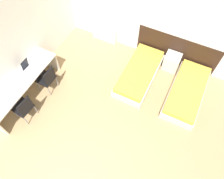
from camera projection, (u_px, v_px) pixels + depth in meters
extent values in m
cube|color=white|center=(146.00, 15.00, 5.88)|extent=(5.86, 0.05, 2.70)
cube|color=white|center=(18.00, 41.00, 5.36)|extent=(0.05, 5.58, 2.70)
cube|color=black|center=(176.00, 51.00, 6.33)|extent=(2.38, 0.03, 1.00)
cube|color=beige|center=(139.00, 75.00, 6.35)|extent=(0.87, 1.94, 0.22)
cube|color=gold|center=(140.00, 71.00, 6.19)|extent=(0.79, 1.86, 0.15)
cube|color=beige|center=(186.00, 93.00, 6.01)|extent=(0.87, 1.94, 0.22)
cube|color=gold|center=(188.00, 90.00, 5.85)|extent=(0.79, 1.86, 0.15)
cube|color=beige|center=(172.00, 62.00, 6.42)|extent=(0.44, 0.41, 0.52)
cube|color=silver|center=(104.00, 34.00, 7.06)|extent=(0.80, 0.12, 0.47)
cube|color=beige|center=(20.00, 82.00, 5.50)|extent=(0.60, 2.31, 0.04)
cube|color=beige|center=(50.00, 60.00, 6.35)|extent=(0.54, 0.04, 0.68)
cube|color=black|center=(46.00, 79.00, 5.87)|extent=(0.44, 0.44, 0.05)
cube|color=black|center=(49.00, 76.00, 5.62)|extent=(0.04, 0.38, 0.43)
cylinder|color=slate|center=(39.00, 86.00, 6.03)|extent=(0.02, 0.02, 0.41)
cylinder|color=slate|center=(47.00, 76.00, 6.20)|extent=(0.02, 0.02, 0.41)
cylinder|color=slate|center=(49.00, 91.00, 5.94)|extent=(0.02, 0.02, 0.41)
cylinder|color=slate|center=(57.00, 81.00, 6.11)|extent=(0.02, 0.02, 0.41)
cube|color=black|center=(23.00, 107.00, 5.41)|extent=(0.46, 0.46, 0.05)
cube|color=black|center=(25.00, 107.00, 5.15)|extent=(0.07, 0.38, 0.43)
cylinder|color=slate|center=(15.00, 114.00, 5.57)|extent=(0.02, 0.02, 0.41)
cylinder|color=slate|center=(26.00, 103.00, 5.74)|extent=(0.02, 0.02, 0.41)
cylinder|color=slate|center=(26.00, 121.00, 5.47)|extent=(0.02, 0.02, 0.41)
cylinder|color=slate|center=(36.00, 110.00, 5.64)|extent=(0.02, 0.02, 0.41)
cube|color=silver|center=(31.00, 70.00, 5.66)|extent=(0.32, 0.24, 0.02)
cube|color=black|center=(25.00, 64.00, 5.55)|extent=(0.07, 0.24, 0.32)
cube|color=#1E4793|center=(5.00, 97.00, 5.24)|extent=(0.32, 0.27, 0.01)
cube|color=white|center=(5.00, 96.00, 5.23)|extent=(0.30, 0.25, 0.01)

